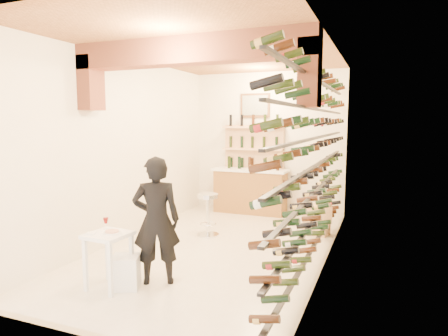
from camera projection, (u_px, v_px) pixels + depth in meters
name	position (u px, v px, depth m)	size (l,w,h in m)	color
ground	(217.00, 248.00, 6.57)	(6.00, 6.00, 0.00)	beige
room_shell	(210.00, 110.00, 6.06)	(3.52, 6.02, 3.21)	silver
wine_rack	(313.00, 158.00, 5.82)	(0.32, 5.70, 2.56)	black
back_counter	(250.00, 190.00, 9.05)	(1.70, 0.62, 1.29)	olive
back_shelving	(254.00, 161.00, 9.20)	(1.40, 0.31, 2.73)	#DBAA7B
tasting_table	(108.00, 243.00, 4.92)	(0.52, 0.52, 0.86)	white
white_stool	(126.00, 272.00, 4.98)	(0.33, 0.33, 0.41)	white
person	(156.00, 220.00, 5.06)	(0.60, 0.40, 1.65)	black
chrome_barstool	(208.00, 212.00, 7.22)	(0.40, 0.40, 0.78)	silver
crate_lower	(316.00, 228.00, 7.33)	(0.43, 0.30, 0.26)	tan
crate_upper	(317.00, 213.00, 7.30)	(0.52, 0.36, 0.30)	tan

